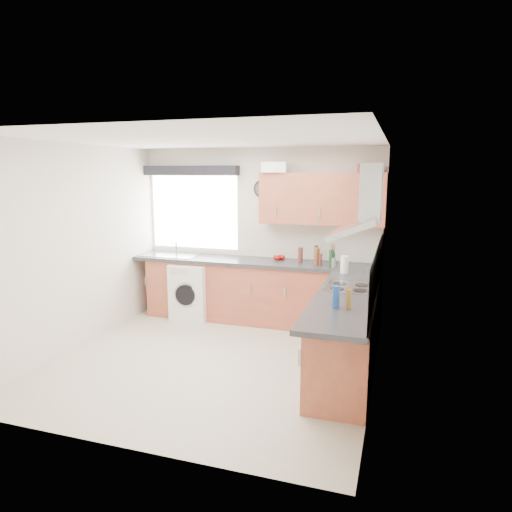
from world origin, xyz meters
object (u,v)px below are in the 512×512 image
(oven, at_px, (348,330))
(upper_cabinets, at_px, (322,199))
(extractor_hood, at_px, (362,210))
(washing_machine, at_px, (194,290))

(oven, distance_m, upper_cabinets, 1.99)
(extractor_hood, xyz_separation_m, washing_machine, (-2.50, 1.10, -1.35))
(oven, distance_m, extractor_hood, 1.35)
(extractor_hood, relative_size, washing_machine, 0.94)
(washing_machine, bearing_deg, extractor_hood, -21.24)
(upper_cabinets, distance_m, washing_machine, 2.32)
(oven, bearing_deg, extractor_hood, -0.00)
(oven, xyz_separation_m, upper_cabinets, (-0.55, 1.32, 1.38))
(oven, bearing_deg, washing_machine, 155.40)
(upper_cabinets, height_order, washing_machine, upper_cabinets)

